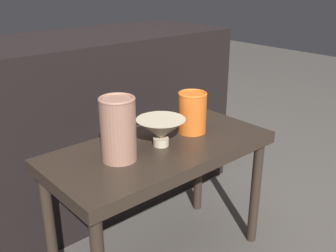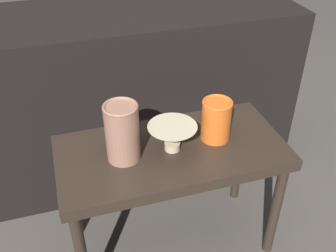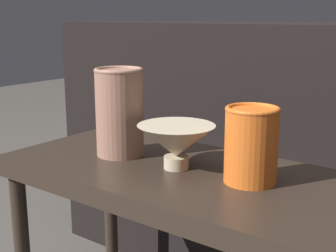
% 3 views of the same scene
% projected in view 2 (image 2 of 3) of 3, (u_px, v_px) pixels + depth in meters
% --- Properties ---
extents(ground_plane, '(8.00, 8.00, 0.00)m').
position_uv_depth(ground_plane, '(171.00, 239.00, 1.55)').
color(ground_plane, '#4C4742').
extents(table, '(0.75, 0.37, 0.46)m').
position_uv_depth(table, '(172.00, 161.00, 1.32)').
color(table, '#2D231C').
rests_on(table, ground_plane).
extents(couch_backdrop, '(1.35, 0.50, 0.74)m').
position_uv_depth(couch_backdrop, '(135.00, 92.00, 1.76)').
color(couch_backdrop, black).
rests_on(couch_backdrop, ground_plane).
extents(bowl, '(0.16, 0.16, 0.09)m').
position_uv_depth(bowl, '(173.00, 135.00, 1.25)').
color(bowl, '#C1B293').
rests_on(bowl, table).
extents(vase_textured_left, '(0.11, 0.11, 0.19)m').
position_uv_depth(vase_textured_left, '(122.00, 131.00, 1.20)').
color(vase_textured_left, '#996B56').
rests_on(vase_textured_left, table).
extents(vase_colorful_right, '(0.10, 0.10, 0.14)m').
position_uv_depth(vase_colorful_right, '(216.00, 119.00, 1.29)').
color(vase_colorful_right, orange).
rests_on(vase_colorful_right, table).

